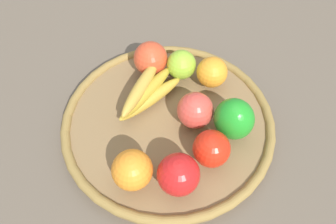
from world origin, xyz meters
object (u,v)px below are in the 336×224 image
(banana_bunch, at_px, (146,93))
(apple_1, at_px, (178,174))
(bell_pepper, at_px, (234,119))
(apple_4, at_px, (211,149))
(apple_0, at_px, (151,58))
(apple_3, at_px, (181,65))
(apple_2, at_px, (195,110))
(orange_1, at_px, (212,72))
(orange_0, at_px, (132,170))

(banana_bunch, distance_m, apple_1, 0.21)
(banana_bunch, xyz_separation_m, bell_pepper, (0.18, 0.08, 0.02))
(apple_4, distance_m, apple_0, 0.27)
(apple_3, xyz_separation_m, apple_2, (0.11, -0.07, 0.00))
(apple_1, bearing_deg, bell_pepper, 93.67)
(orange_1, height_order, apple_1, apple_1)
(apple_3, relative_size, apple_4, 0.94)
(banana_bunch, height_order, bell_pepper, bell_pepper)
(apple_0, distance_m, apple_2, 0.18)
(banana_bunch, relative_size, apple_4, 2.42)
(apple_3, xyz_separation_m, apple_1, (0.20, -0.19, 0.01))
(apple_4, bearing_deg, apple_2, 154.03)
(orange_1, xyz_separation_m, orange_0, (0.07, -0.28, 0.00))
(apple_4, bearing_deg, apple_1, -91.69)
(banana_bunch, xyz_separation_m, apple_0, (-0.06, 0.07, 0.01))
(orange_1, xyz_separation_m, bell_pepper, (0.12, -0.07, 0.01))
(bell_pepper, bearing_deg, apple_2, 12.38)
(apple_3, distance_m, apple_2, 0.13)
(apple_1, bearing_deg, apple_4, 88.31)
(apple_1, bearing_deg, apple_0, 148.96)
(apple_4, height_order, orange_0, orange_0)
(banana_bunch, bearing_deg, bell_pepper, 22.64)
(apple_3, bearing_deg, bell_pepper, -10.73)
(orange_1, xyz_separation_m, apple_4, (0.13, -0.14, 0.00))
(orange_0, bearing_deg, apple_3, 118.01)
(apple_0, bearing_deg, apple_2, -9.48)
(apple_1, relative_size, orange_0, 1.03)
(orange_1, distance_m, orange_0, 0.29)
(bell_pepper, distance_m, apple_2, 0.08)
(apple_0, xyz_separation_m, orange_0, (0.19, -0.21, -0.00))
(bell_pepper, height_order, apple_1, bell_pepper)
(apple_1, bearing_deg, banana_bunch, 156.27)
(apple_0, bearing_deg, orange_0, -47.39)
(orange_0, bearing_deg, apple_4, 64.66)
(orange_1, height_order, orange_0, orange_0)
(banana_bunch, relative_size, apple_3, 2.58)
(apple_3, bearing_deg, apple_2, -31.70)
(orange_0, bearing_deg, bell_pepper, 76.19)
(apple_4, height_order, apple_0, apple_0)
(banana_bunch, relative_size, apple_1, 2.24)
(orange_1, distance_m, apple_3, 0.07)
(banana_bunch, relative_size, apple_2, 2.32)
(orange_1, bearing_deg, apple_1, -59.99)
(apple_4, relative_size, apple_2, 0.96)
(apple_1, bearing_deg, orange_0, -138.99)
(apple_4, bearing_deg, orange_1, 132.80)
(apple_3, relative_size, apple_2, 0.90)
(apple_0, distance_m, apple_1, 0.30)
(orange_1, xyz_separation_m, apple_1, (0.13, -0.23, 0.00))
(apple_3, height_order, apple_4, apple_4)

